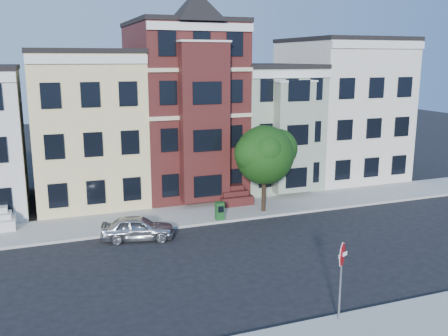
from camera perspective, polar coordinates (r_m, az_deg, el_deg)
name	(u,v)px	position (r m, az deg, el deg)	size (l,w,h in m)	color
ground	(267,260)	(25.04, 4.92, -10.44)	(120.00, 120.00, 0.00)	black
far_sidewalk	(213,213)	(31.96, -1.28, -5.12)	(60.00, 4.00, 0.15)	#9E9B93
house_yellow	(85,128)	(35.70, -15.57, 4.39)	(7.00, 9.00, 10.00)	beige
house_brown	(183,110)	(36.86, -4.71, 6.61)	(7.00, 9.00, 12.00)	#431816
house_green	(263,126)	(39.31, 4.50, 4.77)	(6.00, 9.00, 9.00)	gray
house_cream	(340,110)	(42.63, 13.13, 6.44)	(8.00, 9.00, 11.00)	silver
street_tree	(264,159)	(31.35, 4.64, 1.05)	(5.84, 5.84, 6.79)	#1C4714
parked_car	(138,228)	(27.77, -9.84, -6.76)	(1.58, 3.94, 1.34)	#AFB1B7
newspaper_box	(220,211)	(30.24, -0.51, -4.92)	(0.49, 0.43, 1.09)	#1C5620
stop_sign	(341,276)	(19.23, 13.20, -11.97)	(0.95, 0.13, 3.44)	#BA0B0F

